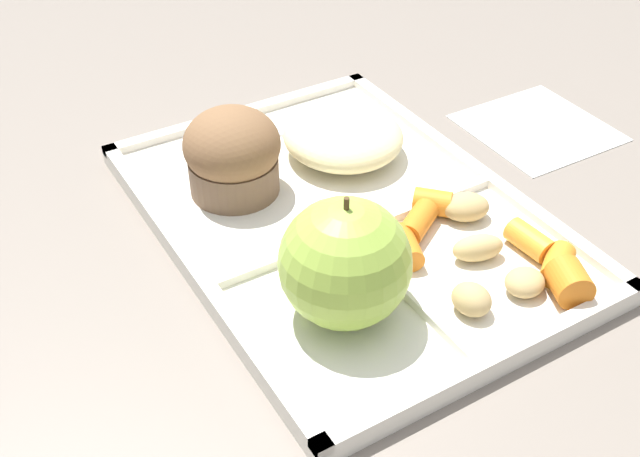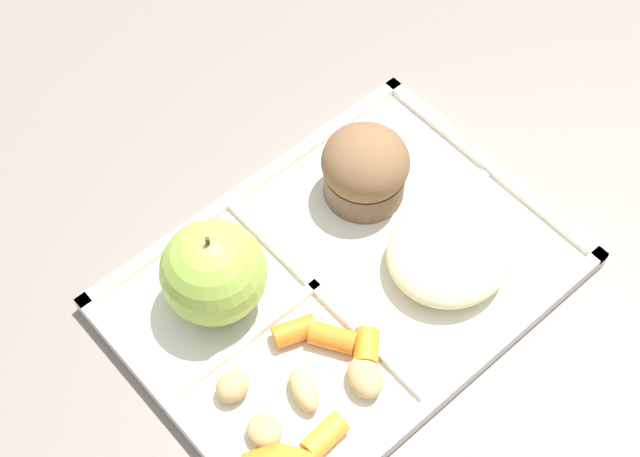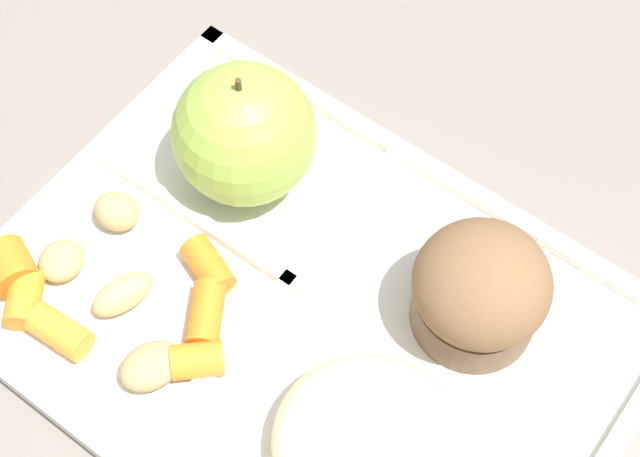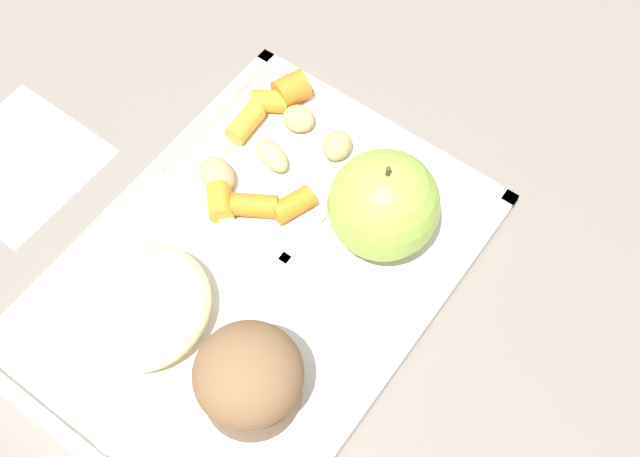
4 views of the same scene
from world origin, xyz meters
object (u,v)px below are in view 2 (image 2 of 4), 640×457
(plastic_fork, at_px, (457,228))
(lunch_tray, at_px, (344,284))
(bran_muffin, at_px, (365,168))
(green_apple, at_px, (213,272))

(plastic_fork, bearing_deg, lunch_tray, 166.52)
(bran_muffin, bearing_deg, green_apple, 180.00)
(lunch_tray, xyz_separation_m, bran_muffin, (0.08, 0.06, 0.04))
(lunch_tray, distance_m, bran_muffin, 0.10)
(lunch_tray, relative_size, plastic_fork, 2.69)
(green_apple, distance_m, plastic_fork, 0.22)
(lunch_tray, bearing_deg, plastic_fork, -13.48)
(lunch_tray, bearing_deg, green_apple, 147.54)
(lunch_tray, height_order, plastic_fork, lunch_tray)
(green_apple, height_order, bran_muffin, green_apple)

